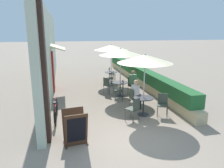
# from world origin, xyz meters

# --- Properties ---
(ground_plane) EXTENTS (120.00, 120.00, 0.00)m
(ground_plane) POSITION_xyz_m (0.00, 0.00, 0.00)
(ground_plane) COLOR gray
(cafe_facade_wall) EXTENTS (0.98, 14.12, 4.20)m
(cafe_facade_wall) POSITION_xyz_m (-2.54, 6.92, 2.09)
(cafe_facade_wall) COLOR #B2C1AD
(cafe_facade_wall) RESTS_ON ground_plane
(planter_hedge) EXTENTS (0.60, 13.12, 1.01)m
(planter_hedge) POSITION_xyz_m (2.75, 6.96, 0.54)
(planter_hedge) COLOR tan
(planter_hedge) RESTS_ON ground_plane
(patio_table_near) EXTENTS (0.78, 0.78, 0.71)m
(patio_table_near) POSITION_xyz_m (1.12, 1.80, 0.52)
(patio_table_near) COLOR #28282D
(patio_table_near) RESTS_ON ground_plane
(patio_umbrella_near) EXTENTS (2.07, 2.07, 2.41)m
(patio_umbrella_near) POSITION_xyz_m (1.12, 1.80, 2.21)
(patio_umbrella_near) COLOR #B7B7BC
(patio_umbrella_near) RESTS_ON ground_plane
(cafe_chair_near_left) EXTENTS (0.53, 0.53, 0.87)m
(cafe_chair_near_left) POSITION_xyz_m (1.81, 1.57, 0.52)
(cafe_chair_near_left) COLOR #384238
(cafe_chair_near_left) RESTS_ON ground_plane
(cafe_chair_near_right) EXTENTS (0.44, 0.44, 0.87)m
(cafe_chair_near_right) POSITION_xyz_m (0.97, 2.52, 0.52)
(cafe_chair_near_right) COLOR #384238
(cafe_chair_near_right) RESTS_ON ground_plane
(seated_patron_near_right) EXTENTS (0.43, 0.36, 1.25)m
(seated_patron_near_right) POSITION_xyz_m (1.08, 2.53, 0.69)
(seated_patron_near_right) COLOR #23232D
(seated_patron_near_right) RESTS_ON ground_plane
(cafe_chair_near_back) EXTENTS (0.56, 0.56, 0.87)m
(cafe_chair_near_back) POSITION_xyz_m (0.57, 1.32, 0.52)
(cafe_chair_near_back) COLOR #384238
(cafe_chair_near_back) RESTS_ON ground_plane
(patio_table_mid) EXTENTS (0.78, 0.78, 0.71)m
(patio_table_mid) POSITION_xyz_m (0.89, 4.47, 0.52)
(patio_table_mid) COLOR #28282D
(patio_table_mid) RESTS_ON ground_plane
(patio_umbrella_mid) EXTENTS (2.07, 2.07, 2.41)m
(patio_umbrella_mid) POSITION_xyz_m (0.89, 4.47, 2.21)
(patio_umbrella_mid) COLOR #B7B7BC
(patio_umbrella_mid) RESTS_ON ground_plane
(cafe_chair_mid_left) EXTENTS (0.51, 0.51, 0.87)m
(cafe_chair_mid_left) POSITION_xyz_m (0.72, 3.76, 0.52)
(cafe_chair_mid_left) COLOR #384238
(cafe_chair_mid_left) RESTS_ON ground_plane
(cafe_chair_mid_right) EXTENTS (0.47, 0.47, 0.87)m
(cafe_chair_mid_right) POSITION_xyz_m (1.59, 4.68, 0.52)
(cafe_chair_mid_right) COLOR #384238
(cafe_chair_mid_right) RESTS_ON ground_plane
(seated_patron_mid_right) EXTENTS (0.39, 0.45, 1.25)m
(seated_patron_mid_right) POSITION_xyz_m (1.61, 4.57, 0.69)
(seated_patron_mid_right) COLOR #23232D
(seated_patron_mid_right) RESTS_ON ground_plane
(cafe_chair_mid_back) EXTENTS (0.56, 0.56, 0.87)m
(cafe_chair_mid_back) POSITION_xyz_m (0.36, 4.97, 0.52)
(cafe_chair_mid_back) COLOR #384238
(cafe_chair_mid_back) RESTS_ON ground_plane
(coffee_cup_mid) EXTENTS (0.07, 0.07, 0.09)m
(coffee_cup_mid) POSITION_xyz_m (1.04, 4.51, 0.75)
(coffee_cup_mid) COLOR #B73D3D
(coffee_cup_mid) RESTS_ON patio_table_mid
(patio_table_far) EXTENTS (0.78, 0.78, 0.71)m
(patio_table_far) POSITION_xyz_m (1.05, 7.27, 0.52)
(patio_table_far) COLOR #28282D
(patio_table_far) RESTS_ON ground_plane
(patio_umbrella_far) EXTENTS (2.07, 2.07, 2.41)m
(patio_umbrella_far) POSITION_xyz_m (1.05, 7.27, 2.21)
(patio_umbrella_far) COLOR #B7B7BC
(patio_umbrella_far) RESTS_ON ground_plane
(cafe_chair_far_left) EXTENTS (0.50, 0.50, 0.87)m
(cafe_chair_far_left) POSITION_xyz_m (0.90, 6.56, 0.52)
(cafe_chair_far_left) COLOR #384238
(cafe_chair_far_left) RESTS_ON ground_plane
(cafe_chair_far_right) EXTENTS (0.50, 0.50, 0.87)m
(cafe_chair_far_right) POSITION_xyz_m (1.21, 7.99, 0.52)
(cafe_chair_far_right) COLOR #384238
(cafe_chair_far_right) RESTS_ON ground_plane
(coffee_cup_far) EXTENTS (0.07, 0.07, 0.09)m
(coffee_cup_far) POSITION_xyz_m (0.99, 7.43, 0.75)
(coffee_cup_far) COLOR white
(coffee_cup_far) RESTS_ON patio_table_far
(bicycle_leaning) EXTENTS (0.11, 1.73, 0.78)m
(bicycle_leaning) POSITION_xyz_m (-2.20, 2.08, 0.36)
(bicycle_leaning) COLOR black
(bicycle_leaning) RESTS_ON ground_plane
(menu_board) EXTENTS (0.72, 0.71, 1.02)m
(menu_board) POSITION_xyz_m (-1.61, 0.14, 0.50)
(menu_board) COLOR #422819
(menu_board) RESTS_ON ground_plane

